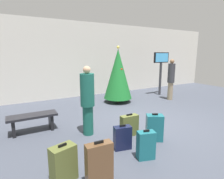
{
  "coord_description": "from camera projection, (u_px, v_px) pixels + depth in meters",
  "views": [
    {
      "loc": [
        -3.51,
        -4.05,
        2.05
      ],
      "look_at": [
        -0.66,
        1.01,
        0.9
      ],
      "focal_mm": 28.98,
      "sensor_mm": 36.0,
      "label": 1
    }
  ],
  "objects": [
    {
      "name": "suitcase_1",
      "position": [
        154.0,
        128.0,
        4.3
      ],
      "size": [
        0.45,
        0.4,
        0.67
      ],
      "color": "#19606B",
      "rests_on": "ground_plane"
    },
    {
      "name": "suitcase_0",
      "position": [
        63.0,
        164.0,
        2.92
      ],
      "size": [
        0.45,
        0.33,
        0.65
      ],
      "color": "#59602D",
      "rests_on": "ground_plane"
    },
    {
      "name": "waiting_bench",
      "position": [
        33.0,
        119.0,
        4.76
      ],
      "size": [
        1.23,
        0.44,
        0.48
      ],
      "color": "black",
      "rests_on": "ground_plane"
    },
    {
      "name": "suitcase_4",
      "position": [
        146.0,
        145.0,
        3.55
      ],
      "size": [
        0.38,
        0.28,
        0.61
      ],
      "color": "#19606B",
      "rests_on": "ground_plane"
    },
    {
      "name": "suitcase_2",
      "position": [
        129.0,
        125.0,
        4.57
      ],
      "size": [
        0.47,
        0.19,
        0.57
      ],
      "color": "#59602D",
      "rests_on": "ground_plane"
    },
    {
      "name": "suitcase_5",
      "position": [
        122.0,
        138.0,
        3.92
      ],
      "size": [
        0.4,
        0.25,
        0.56
      ],
      "color": "#141938",
      "rests_on": "ground_plane"
    },
    {
      "name": "ground_plane",
      "position": [
        147.0,
        122.0,
        5.55
      ],
      "size": [
        16.0,
        16.0,
        0.0
      ],
      "primitive_type": "plane",
      "color": "#424754"
    },
    {
      "name": "traveller_1",
      "position": [
        88.0,
        99.0,
        4.52
      ],
      "size": [
        0.42,
        0.42,
        1.76
      ],
      "color": "#19594C",
      "rests_on": "ground_plane"
    },
    {
      "name": "flight_info_kiosk",
      "position": [
        161.0,
        65.0,
        8.95
      ],
      "size": [
        0.92,
        0.12,
        2.12
      ],
      "color": "#333338",
      "rests_on": "ground_plane"
    },
    {
      "name": "traveller_0",
      "position": [
        171.0,
        78.0,
        8.06
      ],
      "size": [
        0.42,
        0.42,
        1.82
      ],
      "color": "gray",
      "rests_on": "ground_plane"
    },
    {
      "name": "suitcase_3",
      "position": [
        99.0,
        165.0,
        2.81
      ],
      "size": [
        0.43,
        0.18,
        0.75
      ],
      "color": "brown",
      "rests_on": "ground_plane"
    },
    {
      "name": "back_wall",
      "position": [
        90.0,
        60.0,
        8.92
      ],
      "size": [
        16.0,
        0.2,
        3.53
      ],
      "primitive_type": "cube",
      "color": "beige",
      "rests_on": "ground_plane"
    },
    {
      "name": "holiday_tree",
      "position": [
        118.0,
        74.0,
        7.6
      ],
      "size": [
        1.19,
        1.19,
        2.38
      ],
      "color": "#4C3319",
      "rests_on": "ground_plane"
    }
  ]
}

